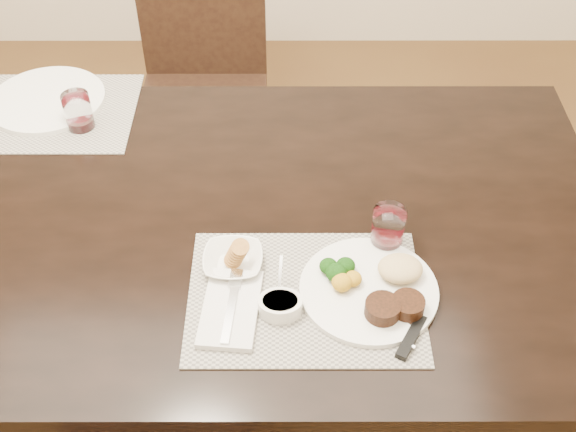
{
  "coord_description": "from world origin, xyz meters",
  "views": [
    {
      "loc": [
        0.28,
        -1.13,
        1.86
      ],
      "look_at": [
        0.28,
        -0.07,
        0.82
      ],
      "focal_mm": 45.0,
      "sensor_mm": 36.0,
      "label": 1
    }
  ],
  "objects_px": {
    "chair_far": "(203,75)",
    "wine_glass_near": "(388,229)",
    "dinner_plate": "(376,288)",
    "steak_knife": "(409,325)",
    "cracker_bowl": "(233,260)",
    "far_plate": "(47,100)"
  },
  "relations": [
    {
      "from": "cracker_bowl",
      "to": "wine_glass_near",
      "type": "xyz_separation_m",
      "value": [
        0.32,
        0.06,
        0.03
      ]
    },
    {
      "from": "chair_far",
      "to": "wine_glass_near",
      "type": "distance_m",
      "value": 1.17
    },
    {
      "from": "dinner_plate",
      "to": "far_plate",
      "type": "bearing_deg",
      "value": 134.28
    },
    {
      "from": "steak_knife",
      "to": "far_plate",
      "type": "xyz_separation_m",
      "value": [
        -0.86,
        0.73,
        0.0
      ]
    },
    {
      "from": "dinner_plate",
      "to": "wine_glass_near",
      "type": "distance_m",
      "value": 0.14
    },
    {
      "from": "steak_knife",
      "to": "wine_glass_near",
      "type": "bearing_deg",
      "value": 125.51
    },
    {
      "from": "cracker_bowl",
      "to": "far_plate",
      "type": "height_order",
      "value": "cracker_bowl"
    },
    {
      "from": "dinner_plate",
      "to": "wine_glass_near",
      "type": "relative_size",
      "value": 2.92
    },
    {
      "from": "steak_knife",
      "to": "cracker_bowl",
      "type": "relative_size",
      "value": 1.96
    },
    {
      "from": "chair_far",
      "to": "far_plate",
      "type": "height_order",
      "value": "chair_far"
    },
    {
      "from": "cracker_bowl",
      "to": "dinner_plate",
      "type": "bearing_deg",
      "value": -14.18
    },
    {
      "from": "cracker_bowl",
      "to": "far_plate",
      "type": "bearing_deg",
      "value": 131.96
    },
    {
      "from": "wine_glass_near",
      "to": "dinner_plate",
      "type": "bearing_deg",
      "value": -104.39
    },
    {
      "from": "dinner_plate",
      "to": "steak_knife",
      "type": "xyz_separation_m",
      "value": [
        0.06,
        -0.08,
        -0.01
      ]
    },
    {
      "from": "wine_glass_near",
      "to": "cracker_bowl",
      "type": "bearing_deg",
      "value": -168.85
    },
    {
      "from": "chair_far",
      "to": "far_plate",
      "type": "relative_size",
      "value": 3.02
    },
    {
      "from": "dinner_plate",
      "to": "steak_knife",
      "type": "bearing_deg",
      "value": -62.05
    },
    {
      "from": "wine_glass_near",
      "to": "far_plate",
      "type": "bearing_deg",
      "value": 148.51
    },
    {
      "from": "dinner_plate",
      "to": "cracker_bowl",
      "type": "bearing_deg",
      "value": 159.0
    },
    {
      "from": "chair_far",
      "to": "wine_glass_near",
      "type": "height_order",
      "value": "chair_far"
    },
    {
      "from": "chair_far",
      "to": "wine_glass_near",
      "type": "xyz_separation_m",
      "value": [
        0.49,
        -1.02,
        0.29
      ]
    },
    {
      "from": "steak_knife",
      "to": "chair_far",
      "type": "bearing_deg",
      "value": 142.05
    }
  ]
}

